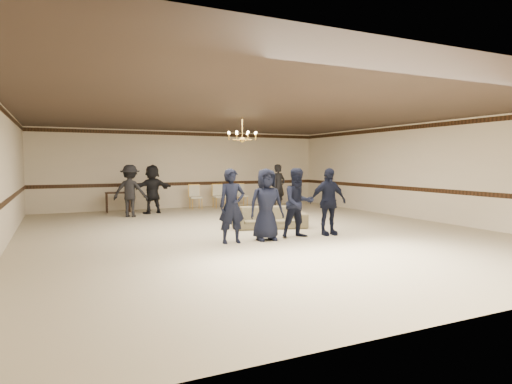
# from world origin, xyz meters

# --- Properties ---
(room) EXTENTS (12.01, 14.01, 3.21)m
(room) POSITION_xyz_m (0.00, 0.00, 1.60)
(room) COLOR tan
(room) RESTS_ON ground
(chair_rail) EXTENTS (12.00, 0.02, 0.14)m
(chair_rail) POSITION_xyz_m (0.00, 6.99, 1.00)
(chair_rail) COLOR #311B0E
(chair_rail) RESTS_ON wall_back
(crown_molding) EXTENTS (12.00, 0.02, 0.14)m
(crown_molding) POSITION_xyz_m (0.00, 6.99, 3.08)
(crown_molding) COLOR #311B0E
(crown_molding) RESTS_ON wall_back
(chandelier) EXTENTS (0.94, 0.94, 0.89)m
(chandelier) POSITION_xyz_m (0.00, 1.00, 2.88)
(chandelier) COLOR gold
(chandelier) RESTS_ON ceiling
(boy_a) EXTENTS (0.66, 0.45, 1.75)m
(boy_a) POSITION_xyz_m (-1.22, -1.23, 0.88)
(boy_a) COLOR black
(boy_a) RESTS_ON floor
(boy_b) EXTENTS (0.92, 0.65, 1.75)m
(boy_b) POSITION_xyz_m (-0.32, -1.23, 0.88)
(boy_b) COLOR black
(boy_b) RESTS_ON floor
(boy_c) EXTENTS (0.89, 0.72, 1.75)m
(boy_c) POSITION_xyz_m (0.58, -1.23, 0.88)
(boy_c) COLOR black
(boy_c) RESTS_ON floor
(boy_d) EXTENTS (1.06, 0.52, 1.75)m
(boy_d) POSITION_xyz_m (1.48, -1.23, 0.88)
(boy_d) COLOR black
(boy_d) RESTS_ON floor
(settee) EXTENTS (2.25, 1.31, 0.62)m
(settee) POSITION_xyz_m (0.62, 0.47, 0.31)
(settee) COLOR #72684C
(settee) RESTS_ON floor
(adult_left) EXTENTS (1.34, 1.07, 1.82)m
(adult_left) POSITION_xyz_m (-2.63, 4.75, 0.91)
(adult_left) COLOR black
(adult_left) RESTS_ON floor
(adult_mid) EXTENTS (1.76, 0.95, 1.82)m
(adult_mid) POSITION_xyz_m (-1.73, 5.45, 0.91)
(adult_mid) COLOR black
(adult_mid) RESTS_ON floor
(adult_right) EXTENTS (0.77, 0.63, 1.82)m
(adult_right) POSITION_xyz_m (3.37, 5.05, 0.91)
(adult_right) COLOR black
(adult_right) RESTS_ON floor
(banquet_chair_left) EXTENTS (0.52, 0.52, 0.97)m
(banquet_chair_left) POSITION_xyz_m (0.15, 6.16, 0.49)
(banquet_chair_left) COLOR beige
(banquet_chair_left) RESTS_ON floor
(banquet_chair_mid) EXTENTS (0.48, 0.48, 0.97)m
(banquet_chair_mid) POSITION_xyz_m (1.15, 6.16, 0.49)
(banquet_chair_mid) COLOR beige
(banquet_chair_mid) RESTS_ON floor
(banquet_chair_right) EXTENTS (0.49, 0.49, 0.97)m
(banquet_chair_right) POSITION_xyz_m (2.15, 6.16, 0.49)
(banquet_chair_right) COLOR beige
(banquet_chair_right) RESTS_ON floor
(console_table) EXTENTS (0.95, 0.45, 0.78)m
(console_table) POSITION_xyz_m (-2.85, 6.36, 0.39)
(console_table) COLOR black
(console_table) RESTS_ON floor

